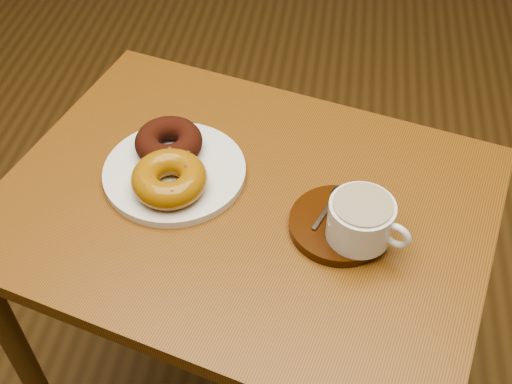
# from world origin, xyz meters

# --- Properties ---
(ground) EXTENTS (6.00, 6.00, 0.00)m
(ground) POSITION_xyz_m (0.00, 0.00, 0.00)
(ground) COLOR #523919
(ground) RESTS_ON ground
(cafe_table) EXTENTS (0.90, 0.76, 0.73)m
(cafe_table) POSITION_xyz_m (0.27, -0.06, 0.61)
(cafe_table) COLOR brown
(cafe_table) RESTS_ON ground
(donut_plate) EXTENTS (0.27, 0.27, 0.01)m
(donut_plate) POSITION_xyz_m (0.15, -0.02, 0.73)
(donut_plate) COLOR silver
(donut_plate) RESTS_ON cafe_table
(donut_cinnamon) EXTENTS (0.12, 0.12, 0.04)m
(donut_cinnamon) POSITION_xyz_m (0.14, 0.02, 0.76)
(donut_cinnamon) COLOR #35130A
(donut_cinnamon) RESTS_ON donut_plate
(donut_caramel) EXTENTS (0.14, 0.14, 0.04)m
(donut_caramel) POSITION_xyz_m (0.16, -0.07, 0.76)
(donut_caramel) COLOR #956310
(donut_caramel) RESTS_ON donut_plate
(saucer) EXTENTS (0.16, 0.16, 0.02)m
(saucer) POSITION_xyz_m (0.43, -0.10, 0.73)
(saucer) COLOR #321706
(saucer) RESTS_ON cafe_table
(coffee_cup) EXTENTS (0.12, 0.10, 0.07)m
(coffee_cup) POSITION_xyz_m (0.46, -0.12, 0.78)
(coffee_cup) COLOR silver
(coffee_cup) RESTS_ON saucer
(teaspoon) EXTENTS (0.05, 0.10, 0.01)m
(teaspoon) POSITION_xyz_m (0.42, -0.05, 0.75)
(teaspoon) COLOR silver
(teaspoon) RESTS_ON saucer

